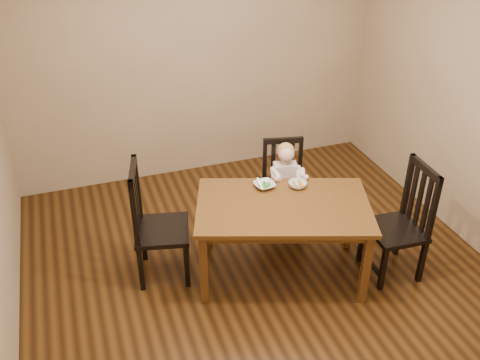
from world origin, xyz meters
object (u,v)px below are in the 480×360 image
object	(u,v)px
chair_child	(284,188)
bowl_veg	(298,184)
chair_right	(401,223)
bowl_peas	(265,185)
toddler	(285,180)
dining_table	(283,213)
chair_left	(155,225)

from	to	relation	value
chair_child	bowl_veg	xyz separation A→B (m)	(-0.06, -0.41, 0.29)
bowl_veg	chair_right	bearing A→B (deg)	-34.89
chair_right	bowl_peas	world-z (taller)	chair_right
toddler	bowl_peas	bearing A→B (deg)	54.43
chair_child	toddler	xyz separation A→B (m)	(-0.01, -0.04, 0.12)
chair_right	dining_table	bearing A→B (deg)	76.19
dining_table	toddler	world-z (taller)	toddler
chair_left	chair_right	xyz separation A→B (m)	(1.96, -0.63, -0.02)
chair_left	bowl_peas	bearing A→B (deg)	100.76
bowl_peas	bowl_veg	distance (m)	0.28
chair_child	bowl_peas	size ratio (longest dim) A/B	5.22
chair_child	chair_left	bearing A→B (deg)	25.61
toddler	chair_right	bearing A→B (deg)	140.57
toddler	dining_table	bearing A→B (deg)	77.91
chair_right	toddler	bearing A→B (deg)	41.23
bowl_peas	chair_right	bearing A→B (deg)	-30.75
dining_table	chair_right	size ratio (longest dim) A/B	1.56
toddler	bowl_veg	size ratio (longest dim) A/B	3.06
dining_table	toddler	distance (m)	0.65
chair_right	bowl_veg	distance (m)	0.92
dining_table	chair_child	distance (m)	0.71
chair_left	chair_child	bearing A→B (deg)	115.80
dining_table	chair_child	bearing A→B (deg)	65.97
bowl_peas	chair_left	bearing A→B (deg)	177.83
chair_child	chair_right	distance (m)	1.15
toddler	bowl_peas	distance (m)	0.46
bowl_veg	chair_child	bearing A→B (deg)	81.85
toddler	bowl_veg	world-z (taller)	toddler
dining_table	chair_right	xyz separation A→B (m)	(0.96, -0.30, -0.13)
bowl_peas	bowl_veg	world-z (taller)	bowl_veg
dining_table	chair_right	world-z (taller)	chair_right
dining_table	toddler	xyz separation A→B (m)	(0.27, 0.59, -0.06)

